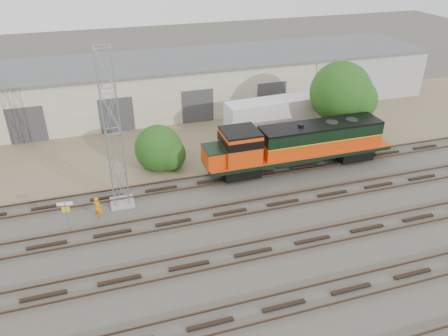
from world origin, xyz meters
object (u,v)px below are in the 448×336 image
object	(u,v)px
worker	(98,207)
semi_trailer	(287,111)
locomotive	(296,145)
signal_tower	(113,134)

from	to	relation	value
worker	semi_trailer	world-z (taller)	semi_trailer
locomotive	signal_tower	size ratio (longest dim) A/B	1.40
locomotive	worker	size ratio (longest dim) A/B	9.74
worker	semi_trailer	bearing A→B (deg)	-115.41
worker	signal_tower	bearing A→B (deg)	-106.07
semi_trailer	signal_tower	bearing A→B (deg)	-158.19
worker	semi_trailer	xyz separation A→B (m)	(18.15, 9.11, 1.43)
locomotive	semi_trailer	size ratio (longest dim) A/B	1.34
signal_tower	worker	size ratio (longest dim) A/B	6.95
semi_trailer	worker	bearing A→B (deg)	-157.12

